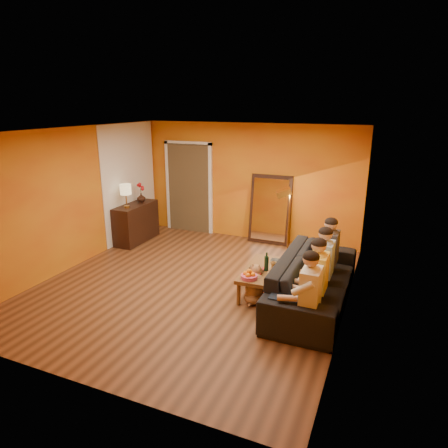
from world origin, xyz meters
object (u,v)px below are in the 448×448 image
at_px(mirror_frame, 270,209).
at_px(sofa, 314,280).
at_px(sideboard, 136,223).
at_px(wine_bottle, 266,262).
at_px(person_mid_right, 324,265).
at_px(tumbler, 273,265).
at_px(coffee_table, 264,281).
at_px(dog, 255,284).
at_px(vase, 141,198).
at_px(laptop, 281,262).
at_px(person_far_left, 310,296).
at_px(person_mid_left, 318,279).
at_px(floor_lamp, 288,227).
at_px(person_far_right, 330,253).
at_px(table_lamp, 126,196).

height_order(mirror_frame, sofa, mirror_frame).
relative_size(sideboard, wine_bottle, 3.81).
bearing_deg(person_mid_right, sofa, -142.43).
relative_size(sofa, tumbler, 27.16).
height_order(sideboard, coffee_table, sideboard).
xyz_separation_m(sofa, wine_bottle, (-0.76, -0.03, 0.19)).
distance_m(person_mid_right, tumbler, 0.84).
relative_size(dog, vase, 3.01).
height_order(coffee_table, vase, vase).
xyz_separation_m(mirror_frame, dog, (0.61, -2.78, -0.46)).
relative_size(sideboard, tumbler, 12.30).
distance_m(sideboard, dog, 3.80).
bearing_deg(dog, sideboard, 175.35).
bearing_deg(coffee_table, wine_bottle, -47.25).
bearing_deg(laptop, tumbler, -109.25).
bearing_deg(sofa, person_far_left, -172.59).
bearing_deg(coffee_table, person_far_left, -49.61).
distance_m(person_mid_left, laptop, 1.14).
relative_size(mirror_frame, tumbler, 15.85).
bearing_deg(person_mid_right, sideboard, 163.77).
relative_size(sideboard, coffee_table, 0.97).
bearing_deg(floor_lamp, sideboard, 162.93).
bearing_deg(sideboard, mirror_frame, 21.16).
bearing_deg(person_mid_right, coffee_table, -175.35).
xyz_separation_m(coffee_table, person_mid_left, (0.94, -0.47, 0.40)).
bearing_deg(wine_bottle, dog, -104.46).
distance_m(coffee_table, dog, 0.36).
xyz_separation_m(mirror_frame, person_far_right, (1.58, -1.80, -0.15)).
distance_m(floor_lamp, vase, 3.46).
bearing_deg(person_mid_right, floor_lamp, 123.91).
bearing_deg(person_far_left, wine_bottle, 132.51).
distance_m(person_far_right, tumbler, 0.98).
height_order(dog, person_far_left, person_far_left).
bearing_deg(person_far_right, sideboard, 170.62).
bearing_deg(person_mid_left, table_lamp, 160.80).
height_order(sofa, vase, vase).
bearing_deg(table_lamp, sideboard, 90.00).
bearing_deg(person_mid_left, floor_lamp, 115.59).
bearing_deg(sofa, laptop, 59.43).
xyz_separation_m(person_mid_left, person_mid_right, (0.00, 0.55, 0.00)).
distance_m(person_mid_left, vase, 4.85).
relative_size(dog, person_far_right, 0.49).
relative_size(floor_lamp, person_far_left, 1.18).
height_order(sideboard, person_mid_right, person_mid_right).
relative_size(floor_lamp, person_mid_right, 1.18).
relative_size(sofa, person_far_right, 2.13).
relative_size(person_mid_right, laptop, 3.42).
relative_size(coffee_table, vase, 6.11).
xyz_separation_m(person_mid_left, tumbler, (-0.82, 0.59, -0.15)).
relative_size(sofa, dog, 4.34).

